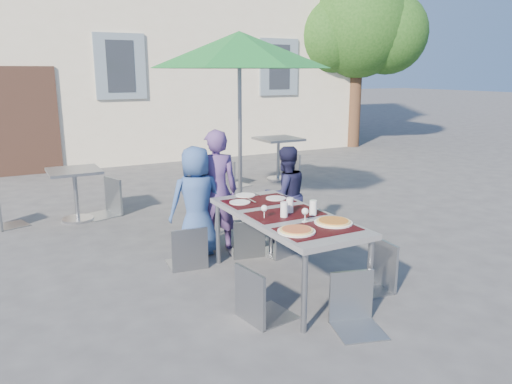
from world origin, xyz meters
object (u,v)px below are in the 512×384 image
child_2 (285,195)px  patio_umbrella (239,52)px  bg_chair_r_0 (105,175)px  chair_4 (377,237)px  chair_1 (247,216)px  chair_2 (282,212)px  child_1 (216,191)px  chair_3 (259,262)px  bg_chair_l_1 (232,156)px  bg_chair_l_0 (1,192)px  bg_chair_r_1 (290,151)px  chair_0 (187,222)px  chair_5 (357,270)px  dining_table (285,219)px  pizza_near_right (333,222)px  pizza_near_left (296,230)px  child_0 (196,201)px  cafe_table_0 (75,186)px  cafe_table_1 (278,149)px

child_2 → patio_umbrella: 2.02m
bg_chair_r_0 → chair_4: bearing=-65.8°
child_2 → chair_1: child_2 is taller
patio_umbrella → chair_2: bearing=-96.2°
chair_4 → patio_umbrella: size_ratio=0.35×
child_1 → chair_3: 1.86m
chair_4 → bg_chair_l_1: 4.80m
bg_chair_l_0 → bg_chair_r_1: size_ratio=0.89×
chair_2 → chair_0: bearing=172.5°
chair_0 → chair_4: size_ratio=0.97×
bg_chair_r_1 → chair_3: bearing=-124.5°
chair_1 → chair_5: bearing=-88.7°
dining_table → chair_2: chair_2 is taller
pizza_near_right → chair_5: bearing=-103.7°
dining_table → chair_4: size_ratio=2.01×
dining_table → child_1: child_1 is taller
pizza_near_left → chair_2: bearing=63.8°
child_1 → bg_chair_r_1: (2.92, 3.02, -0.15)m
child_1 → chair_1: 0.50m
dining_table → chair_0: size_ratio=2.07×
child_0 → bg_chair_r_1: child_0 is taller
chair_3 → patio_umbrella: (1.14, 2.65, 1.81)m
chair_2 → bg_chair_r_0: bearing=118.3°
child_2 → chair_0: bearing=11.0°
cafe_table_0 → bg_chair_l_1: bearing=17.9°
pizza_near_right → bg_chair_l_1: bearing=75.5°
chair_0 → patio_umbrella: bearing=44.6°
child_1 → chair_2: (0.59, -0.54, -0.20)m
chair_1 → chair_2: (0.37, -0.16, 0.04)m
child_0 → bg_chair_l_0: (-1.97, 2.23, -0.14)m
chair_3 → cafe_table_1: 5.74m
pizza_near_right → bg_chair_l_1: (1.23, 4.74, -0.20)m
cafe_table_0 → bg_chair_l_0: bearing=171.2°
child_1 → chair_3: child_1 is taller
patio_umbrella → pizza_near_right: bearing=-97.7°
child_0 → chair_0: 0.44m
child_2 → bg_chair_r_0: bearing=-51.8°
child_0 → chair_3: child_0 is taller
pizza_near_left → bg_chair_l_0: bearing=118.7°
pizza_near_left → bg_chair_l_0: size_ratio=0.38×
child_2 → cafe_table_0: child_2 is taller
chair_4 → bg_chair_r_1: size_ratio=0.95×
chair_0 → cafe_table_0: chair_0 is taller
cafe_table_1 → bg_chair_r_1: (0.26, -0.03, -0.04)m
bg_chair_l_0 → bg_chair_r_1: 5.23m
child_2 → chair_4: (0.06, -1.62, -0.07)m
dining_table → pizza_near_right: pizza_near_right is taller
bg_chair_r_0 → pizza_near_right: bearing=-72.5°
bg_chair_l_0 → patio_umbrella: bearing=-23.9°
pizza_near_left → bg_chair_r_0: size_ratio=0.32×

